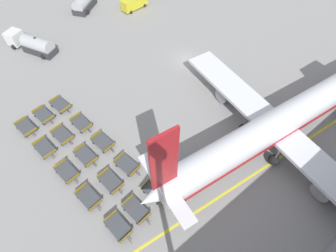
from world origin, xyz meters
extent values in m
plane|color=gray|center=(0.00, 0.00, 0.00)|extent=(500.00, 500.00, 0.00)
cylinder|color=white|center=(18.52, -0.52, 3.38)|extent=(7.46, 35.42, 3.48)
cone|color=white|center=(16.52, -18.03, 3.38)|extent=(3.76, 4.53, 3.31)
cube|color=red|center=(16.59, -17.38, 9.09)|extent=(0.57, 2.63, 7.94)
cube|color=white|center=(16.60, -17.27, 3.90)|extent=(8.80, 2.51, 0.24)
cube|color=white|center=(18.36, -1.92, 2.59)|extent=(31.23, 7.32, 0.44)
cylinder|color=gray|center=(26.60, -2.46, 1.33)|extent=(2.58, 4.06, 2.16)
cylinder|color=gray|center=(10.20, -0.58, 1.33)|extent=(2.58, 4.06, 2.16)
cube|color=red|center=(18.52, -0.52, 2.77)|extent=(7.13, 31.93, 0.63)
sphere|color=black|center=(19.76, 10.34, 0.67)|extent=(1.33, 1.33, 1.33)
cylinder|color=#56565B|center=(20.74, -4.32, 1.59)|extent=(0.24, 0.24, 1.84)
sphere|color=black|center=(20.74, -4.32, 0.67)|extent=(1.33, 1.33, 1.33)
cylinder|color=#56565B|center=(15.49, -3.72, 1.59)|extent=(0.24, 0.24, 1.84)
sphere|color=black|center=(15.49, -3.72, 0.67)|extent=(1.33, 1.33, 1.33)
cube|color=white|center=(-20.95, -19.90, 1.48)|extent=(2.99, 3.09, 2.15)
cube|color=#333338|center=(-16.61, -17.67, 0.54)|extent=(5.95, 4.61, 1.07)
cylinder|color=#B7BABC|center=(-16.61, -17.67, 1.62)|extent=(5.64, 4.35, 2.22)
sphere|color=#333338|center=(-16.61, -17.67, 2.73)|extent=(0.44, 0.44, 0.44)
sphere|color=black|center=(-21.20, -18.77, 0.45)|extent=(0.90, 0.90, 0.90)
sphere|color=black|center=(-20.18, -20.77, 0.45)|extent=(0.90, 0.90, 0.90)
sphere|color=black|center=(-15.69, -15.93, 0.45)|extent=(0.90, 0.90, 0.90)
sphere|color=black|center=(-14.66, -17.93, 0.45)|extent=(0.90, 0.90, 0.90)
cube|color=#333338|center=(-24.19, -5.41, 0.54)|extent=(5.54, 6.19, 1.08)
cylinder|color=#B7BABC|center=(-24.19, -5.41, 1.63)|extent=(5.08, 5.74, 2.24)
sphere|color=black|center=(-22.18, -6.04, 0.45)|extent=(0.90, 0.90, 0.90)
sphere|color=black|center=(-24.15, -7.52, 0.45)|extent=(0.90, 0.90, 0.90)
cube|color=yellow|center=(-18.23, 2.36, 1.23)|extent=(2.49, 5.51, 1.92)
sphere|color=black|center=(-17.46, 4.18, 0.30)|extent=(0.60, 0.60, 0.60)
sphere|color=black|center=(-19.34, 4.00, 0.30)|extent=(0.60, 0.60, 0.60)
sphere|color=black|center=(-17.13, 0.73, 0.30)|extent=(0.60, 0.60, 0.60)
sphere|color=black|center=(-19.01, 0.55, 0.30)|extent=(0.60, 0.60, 0.60)
cube|color=#424449|center=(-2.36, -25.45, 0.55)|extent=(3.08, 2.11, 0.10)
cube|color=olive|center=(-0.99, -25.23, 0.76)|extent=(0.34, 1.68, 0.32)
cube|color=olive|center=(-3.73, -25.67, 0.76)|extent=(0.34, 1.68, 0.32)
cube|color=#333338|center=(-0.61, -25.17, 0.43)|extent=(0.70, 0.17, 0.06)
sphere|color=black|center=(-1.26, -26.00, 0.18)|extent=(0.36, 0.36, 0.36)
sphere|color=black|center=(-1.49, -24.59, 0.18)|extent=(0.36, 0.36, 0.36)
sphere|color=black|center=(-3.24, -26.32, 0.18)|extent=(0.36, 0.36, 0.36)
sphere|color=black|center=(-3.46, -24.90, 0.18)|extent=(0.36, 0.36, 0.36)
cube|color=#424449|center=(2.19, -24.84, 0.55)|extent=(3.05, 2.04, 0.10)
cube|color=olive|center=(3.56, -24.66, 0.76)|extent=(0.30, 1.69, 0.32)
cube|color=olive|center=(0.81, -25.02, 0.76)|extent=(0.30, 1.69, 0.32)
cube|color=#333338|center=(3.95, -24.61, 0.43)|extent=(0.70, 0.15, 0.06)
sphere|color=black|center=(3.27, -25.42, 0.18)|extent=(0.36, 0.36, 0.36)
sphere|color=black|center=(3.09, -24.00, 0.18)|extent=(0.36, 0.36, 0.36)
sphere|color=black|center=(1.29, -25.68, 0.18)|extent=(0.36, 0.36, 0.36)
sphere|color=black|center=(1.11, -24.25, 0.18)|extent=(0.36, 0.36, 0.36)
cube|color=#424449|center=(6.85, -24.13, 0.55)|extent=(3.06, 2.06, 0.10)
cube|color=olive|center=(8.22, -23.94, 0.76)|extent=(0.31, 1.69, 0.32)
cube|color=olive|center=(5.48, -24.32, 0.76)|extent=(0.31, 1.69, 0.32)
cube|color=#333338|center=(8.61, -23.89, 0.43)|extent=(0.70, 0.15, 0.06)
sphere|color=black|center=(7.94, -24.71, 0.18)|extent=(0.36, 0.36, 0.36)
sphere|color=black|center=(7.74, -23.28, 0.18)|extent=(0.36, 0.36, 0.36)
sphere|color=black|center=(5.96, -24.98, 0.18)|extent=(0.36, 0.36, 0.36)
sphere|color=black|center=(5.76, -23.55, 0.18)|extent=(0.36, 0.36, 0.36)
cube|color=#424449|center=(11.12, -23.63, 0.55)|extent=(3.06, 2.07, 0.10)
cube|color=olive|center=(12.50, -23.44, 0.76)|extent=(0.31, 1.69, 0.32)
cube|color=olive|center=(9.75, -23.82, 0.76)|extent=(0.31, 1.69, 0.32)
cube|color=#333338|center=(12.88, -23.38, 0.43)|extent=(0.70, 0.16, 0.06)
sphere|color=black|center=(12.21, -24.20, 0.18)|extent=(0.36, 0.36, 0.36)
sphere|color=black|center=(12.01, -22.78, 0.18)|extent=(0.36, 0.36, 0.36)
sphere|color=black|center=(10.23, -24.48, 0.18)|extent=(0.36, 0.36, 0.36)
sphere|color=black|center=(10.04, -23.05, 0.18)|extent=(0.36, 0.36, 0.36)
cube|color=#424449|center=(15.77, -22.76, 0.55)|extent=(3.00, 1.96, 0.10)
cube|color=olive|center=(17.15, -22.62, 0.76)|extent=(0.24, 1.69, 0.32)
cube|color=olive|center=(14.39, -22.89, 0.76)|extent=(0.24, 1.69, 0.32)
cube|color=#333338|center=(17.54, -22.59, 0.43)|extent=(0.70, 0.13, 0.06)
sphere|color=black|center=(16.83, -23.38, 0.18)|extent=(0.36, 0.36, 0.36)
sphere|color=black|center=(16.70, -21.95, 0.18)|extent=(0.36, 0.36, 0.36)
sphere|color=black|center=(14.85, -23.57, 0.18)|extent=(0.36, 0.36, 0.36)
sphere|color=black|center=(14.71, -22.14, 0.18)|extent=(0.36, 0.36, 0.36)
cube|color=#424449|center=(-2.86, -22.85, 0.55)|extent=(3.08, 2.12, 0.10)
cube|color=olive|center=(-1.49, -22.63, 0.76)|extent=(0.35, 1.68, 0.32)
cube|color=olive|center=(-4.23, -23.07, 0.76)|extent=(0.35, 1.68, 0.32)
cube|color=#333338|center=(-1.11, -22.57, 0.43)|extent=(0.70, 0.17, 0.06)
sphere|color=black|center=(-1.76, -23.40, 0.18)|extent=(0.36, 0.36, 0.36)
sphere|color=black|center=(-1.99, -21.98, 0.18)|extent=(0.36, 0.36, 0.36)
sphere|color=black|center=(-3.73, -23.72, 0.18)|extent=(0.36, 0.36, 0.36)
sphere|color=black|center=(-3.96, -22.30, 0.18)|extent=(0.36, 0.36, 0.36)
cube|color=#424449|center=(1.73, -22.30, 0.55)|extent=(3.08, 2.10, 0.10)
cube|color=olive|center=(3.10, -22.09, 0.76)|extent=(0.33, 1.68, 0.32)
cube|color=olive|center=(0.36, -22.51, 0.76)|extent=(0.33, 1.68, 0.32)
cube|color=#333338|center=(3.49, -22.03, 0.43)|extent=(0.70, 0.17, 0.06)
sphere|color=black|center=(2.83, -22.86, 0.18)|extent=(0.36, 0.36, 0.36)
sphere|color=black|center=(2.61, -21.44, 0.18)|extent=(0.36, 0.36, 0.36)
sphere|color=black|center=(0.85, -23.16, 0.18)|extent=(0.36, 0.36, 0.36)
sphere|color=black|center=(0.64, -21.74, 0.18)|extent=(0.36, 0.36, 0.36)
cube|color=#424449|center=(6.29, -21.41, 0.55)|extent=(3.04, 2.02, 0.10)
cube|color=olive|center=(7.67, -21.25, 0.76)|extent=(0.28, 1.69, 0.32)
cube|color=olive|center=(4.91, -21.58, 0.76)|extent=(0.28, 1.69, 0.32)
cube|color=#333338|center=(8.05, -21.20, 0.43)|extent=(0.70, 0.14, 0.06)
sphere|color=black|center=(7.37, -22.01, 0.18)|extent=(0.36, 0.36, 0.36)
sphere|color=black|center=(7.19, -20.58, 0.18)|extent=(0.36, 0.36, 0.36)
sphere|color=black|center=(5.38, -22.25, 0.18)|extent=(0.36, 0.36, 0.36)
sphere|color=black|center=(5.21, -20.82, 0.18)|extent=(0.36, 0.36, 0.36)
cube|color=#424449|center=(11.00, -20.80, 0.55)|extent=(3.02, 1.99, 0.10)
cube|color=olive|center=(12.38, -20.65, 0.76)|extent=(0.26, 1.69, 0.32)
cube|color=olive|center=(9.62, -20.95, 0.76)|extent=(0.26, 1.69, 0.32)
cube|color=#333338|center=(12.76, -20.61, 0.43)|extent=(0.70, 0.14, 0.06)
sphere|color=black|center=(12.07, -21.41, 0.18)|extent=(0.36, 0.36, 0.36)
sphere|color=black|center=(11.91, -19.98, 0.18)|extent=(0.36, 0.36, 0.36)
sphere|color=black|center=(10.08, -21.62, 0.18)|extent=(0.36, 0.36, 0.36)
sphere|color=black|center=(9.93, -20.20, 0.18)|extent=(0.36, 0.36, 0.36)
cube|color=#424449|center=(15.48, -20.37, 0.55)|extent=(3.05, 2.04, 0.10)
cube|color=olive|center=(16.86, -20.19, 0.76)|extent=(0.30, 1.69, 0.32)
cube|color=olive|center=(14.11, -20.55, 0.76)|extent=(0.30, 1.69, 0.32)
cube|color=#333338|center=(17.24, -20.14, 0.43)|extent=(0.70, 0.15, 0.06)
sphere|color=black|center=(16.57, -20.96, 0.18)|extent=(0.36, 0.36, 0.36)
sphere|color=black|center=(16.38, -19.53, 0.18)|extent=(0.36, 0.36, 0.36)
sphere|color=black|center=(14.59, -21.21, 0.18)|extent=(0.36, 0.36, 0.36)
sphere|color=black|center=(14.40, -19.79, 0.18)|extent=(0.36, 0.36, 0.36)
cube|color=#424449|center=(-3.18, -20.30, 0.55)|extent=(3.12, 2.20, 0.10)
cube|color=olive|center=(-1.81, -20.04, 0.76)|extent=(0.40, 1.67, 0.32)
cube|color=olive|center=(-4.54, -20.57, 0.76)|extent=(0.40, 1.67, 0.32)
cube|color=#333338|center=(-1.43, -19.96, 0.43)|extent=(0.70, 0.19, 0.06)
sphere|color=black|center=(-2.06, -20.82, 0.18)|extent=(0.36, 0.36, 0.36)
sphere|color=black|center=(-2.33, -19.41, 0.18)|extent=(0.36, 0.36, 0.36)
sphere|color=black|center=(-4.02, -21.20, 0.18)|extent=(0.36, 0.36, 0.36)
sphere|color=black|center=(-4.29, -19.79, 0.18)|extent=(0.36, 0.36, 0.36)
cube|color=#424449|center=(1.51, -19.52, 0.55)|extent=(3.03, 2.02, 0.10)
cube|color=olive|center=(2.88, -19.36, 0.76)|extent=(0.28, 1.69, 0.32)
cube|color=olive|center=(0.13, -19.69, 0.76)|extent=(0.28, 1.69, 0.32)
cube|color=#333338|center=(3.27, -19.31, 0.43)|extent=(0.70, 0.14, 0.06)
sphere|color=black|center=(2.58, -20.12, 0.18)|extent=(0.36, 0.36, 0.36)
sphere|color=black|center=(2.41, -18.69, 0.18)|extent=(0.36, 0.36, 0.36)
sphere|color=black|center=(0.60, -20.36, 0.18)|extent=(0.36, 0.36, 0.36)
sphere|color=black|center=(0.43, -18.93, 0.18)|extent=(0.36, 0.36, 0.36)
cube|color=#424449|center=(5.87, -18.81, 0.55)|extent=(3.07, 2.10, 0.10)
cube|color=olive|center=(7.24, -18.60, 0.76)|extent=(0.33, 1.68, 0.32)
cube|color=olive|center=(4.50, -19.02, 0.76)|extent=(0.33, 1.68, 0.32)
cube|color=#333338|center=(7.63, -18.54, 0.43)|extent=(0.70, 0.16, 0.06)
sphere|color=black|center=(6.96, -19.37, 0.18)|extent=(0.36, 0.36, 0.36)
sphere|color=black|center=(6.75, -17.95, 0.18)|extent=(0.36, 0.36, 0.36)
sphere|color=black|center=(4.99, -19.67, 0.18)|extent=(0.36, 0.36, 0.36)
sphere|color=black|center=(4.77, -18.25, 0.18)|extent=(0.36, 0.36, 0.36)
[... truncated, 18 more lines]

